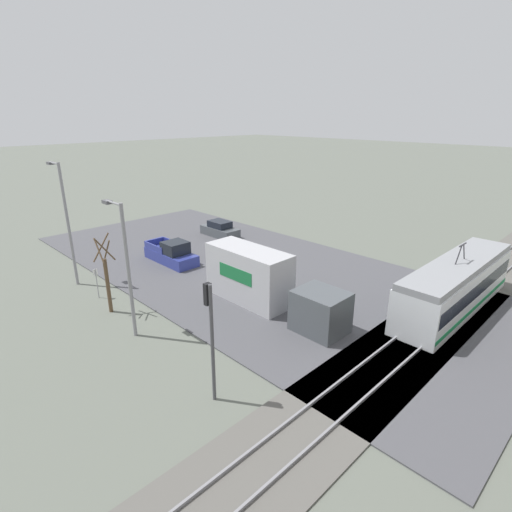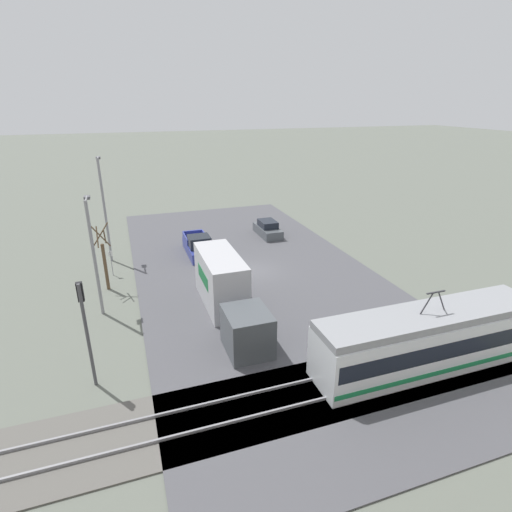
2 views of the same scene
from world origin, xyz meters
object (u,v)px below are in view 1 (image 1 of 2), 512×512
at_px(sedan_car_0, 220,230).
at_px(pickup_truck, 172,254).
at_px(box_truck, 264,282).
at_px(street_tree, 107,278).
at_px(street_lamp_near_crossing, 66,217).
at_px(traffic_light_pole, 211,328).
at_px(no_parking_sign, 97,280).
at_px(light_rail_tram, 455,286).
at_px(street_lamp_mid_block, 125,261).

bearing_deg(sedan_car_0, pickup_truck, 21.54).
distance_m(box_truck, street_tree, 9.87).
xyz_separation_m(street_tree, street_lamp_near_crossing, (-0.25, -6.13, 2.76)).
height_order(box_truck, traffic_light_pole, traffic_light_pole).
bearing_deg(street_lamp_near_crossing, street_tree, 87.66).
bearing_deg(traffic_light_pole, no_parking_sign, -93.85).
distance_m(box_truck, no_parking_sign, 11.47).
relative_size(light_rail_tram, street_lamp_mid_block, 1.62).
relative_size(sedan_car_0, no_parking_sign, 2.06).
xyz_separation_m(light_rail_tram, no_parking_sign, (15.61, -17.78, -0.34)).
bearing_deg(street_lamp_near_crossing, no_parking_sign, 91.45).
relative_size(pickup_truck, street_lamp_mid_block, 0.69).
xyz_separation_m(street_lamp_near_crossing, street_lamp_mid_block, (0.60, 9.67, -0.62)).
relative_size(box_truck, traffic_light_pole, 1.88).
relative_size(light_rail_tram, sedan_car_0, 2.88).
xyz_separation_m(sedan_car_0, street_tree, (15.71, 7.93, 1.60)).
bearing_deg(traffic_light_pole, street_tree, -92.98).
height_order(pickup_truck, street_lamp_near_crossing, street_lamp_near_crossing).
xyz_separation_m(box_truck, sedan_car_0, (-8.24, -14.35, -1.01)).
distance_m(box_truck, street_lamp_near_crossing, 14.86).
xyz_separation_m(light_rail_tram, street_lamp_near_crossing, (15.70, -21.35, 3.46)).
bearing_deg(no_parking_sign, street_lamp_mid_block, 83.58).
relative_size(box_truck, street_lamp_near_crossing, 1.17).
distance_m(light_rail_tram, sedan_car_0, 23.17).
xyz_separation_m(street_lamp_near_crossing, no_parking_sign, (-0.09, 3.57, -3.80)).
distance_m(pickup_truck, traffic_light_pole, 18.20).
relative_size(light_rail_tram, pickup_truck, 2.33).
bearing_deg(light_rail_tram, sedan_car_0, -89.39).
distance_m(box_truck, sedan_car_0, 16.58).
distance_m(light_rail_tram, traffic_light_pole, 17.15).
bearing_deg(street_lamp_mid_block, no_parking_sign, -96.42).
bearing_deg(pickup_truck, no_parking_sign, 16.76).
distance_m(sedan_car_0, no_parking_sign, 16.29).
distance_m(street_tree, no_parking_sign, 2.78).
distance_m(pickup_truck, street_lamp_mid_block, 12.22).
bearing_deg(box_truck, street_lamp_near_crossing, -60.12).
xyz_separation_m(light_rail_tram, sedan_car_0, (0.25, -23.15, -0.90)).
height_order(street_tree, street_lamp_mid_block, street_lamp_mid_block).
relative_size(pickup_truck, sedan_car_0, 1.23).
bearing_deg(sedan_car_0, street_lamp_near_crossing, 6.63).
xyz_separation_m(pickup_truck, street_tree, (7.80, 4.80, 1.52)).
bearing_deg(pickup_truck, light_rail_tram, 112.15).
height_order(street_tree, no_parking_sign, street_tree).
distance_m(street_lamp_near_crossing, street_lamp_mid_block, 9.71).
bearing_deg(pickup_truck, sedan_car_0, -158.46).
bearing_deg(pickup_truck, traffic_light_pole, 62.23).
xyz_separation_m(sedan_car_0, no_parking_sign, (15.37, 5.37, 0.56)).
bearing_deg(street_lamp_mid_block, traffic_light_pole, 88.23).
relative_size(light_rail_tram, street_lamp_near_crossing, 1.40).
bearing_deg(street_lamp_mid_block, pickup_truck, -134.30).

